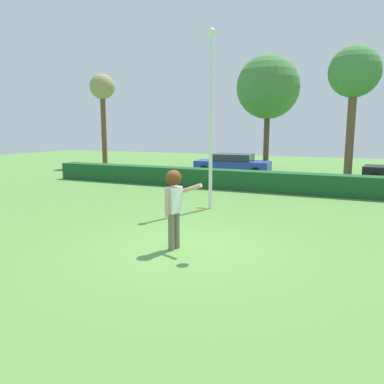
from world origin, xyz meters
TOP-DOWN VIEW (x-y plane):
  - ground_plane at (0.00, 0.00)m, footprint 60.00×60.00m
  - person at (-0.20, -0.15)m, footprint 0.80×0.56m
  - frisbee at (0.60, -0.49)m, footprint 0.24×0.24m
  - lamppost at (-1.04, 4.27)m, footprint 0.24×0.24m
  - hedge_row at (0.00, 8.59)m, footprint 22.07×0.90m
  - parked_car_blue at (-3.13, 13.24)m, footprint 4.30×2.02m
  - willow_tree at (2.99, 12.89)m, footprint 2.45×2.45m
  - bare_elm_tree at (-13.01, 14.52)m, footprint 1.71×1.71m
  - maple_tree at (-2.19, 17.43)m, footprint 4.05×4.05m

SIDE VIEW (x-z plane):
  - ground_plane at x=0.00m, z-range 0.00..0.00m
  - hedge_row at x=0.00m, z-range 0.00..0.85m
  - parked_car_blue at x=-3.13m, z-range 0.06..1.31m
  - frisbee at x=0.60m, z-range 1.03..1.12m
  - person at x=-0.20m, z-range 0.26..2.05m
  - lamppost at x=-1.04m, z-range 0.31..6.13m
  - bare_elm_tree at x=-13.01m, z-range 2.00..8.38m
  - willow_tree at x=2.99m, z-range 1.93..8.53m
  - maple_tree at x=-2.19m, z-range 1.61..8.94m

